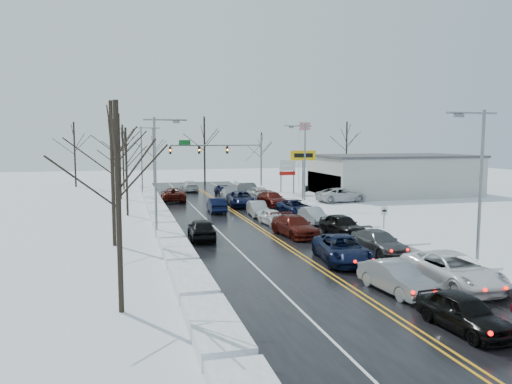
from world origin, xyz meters
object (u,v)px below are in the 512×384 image
object	(u,v)px
traffic_signal_mast	(227,153)
oncoming_car_0	(217,212)
dealership_building	(393,175)
queued_car_0	(463,330)
tires_plus_sign	(303,159)
flagpole	(300,149)

from	to	relation	value
traffic_signal_mast	oncoming_car_0	world-z (taller)	traffic_signal_mast
dealership_building	queued_car_0	xyz separation A→B (m)	(-22.14, -43.54, -2.66)
traffic_signal_mast	queued_car_0	xyz separation A→B (m)	(-1.61, -53.53, -5.48)
tires_plus_sign	oncoming_car_0	size ratio (longest dim) A/B	1.32
dealership_building	oncoming_car_0	distance (m)	27.85
flagpole	dealership_building	distance (m)	15.24
traffic_signal_mast	queued_car_0	distance (m)	53.84
tires_plus_sign	oncoming_car_0	world-z (taller)	tires_plus_sign
traffic_signal_mast	flagpole	bearing A→B (deg)	9.73
queued_car_0	traffic_signal_mast	bearing A→B (deg)	84.17
queued_car_0	oncoming_car_0	xyz separation A→B (m)	(-3.62, 33.29, 0.00)
tires_plus_sign	flagpole	distance (m)	14.79
dealership_building	tires_plus_sign	bearing A→B (deg)	-171.53
flagpole	queued_car_0	size ratio (longest dim) A/B	2.35
flagpole	oncoming_car_0	distance (m)	28.59
tires_plus_sign	flagpole	xyz separation A→B (m)	(4.67, 14.01, 0.93)
traffic_signal_mast	tires_plus_sign	xyz separation A→B (m)	(7.05, -12.00, -0.49)
flagpole	dealership_building	bearing A→B (deg)	-53.73
tires_plus_sign	dealership_building	distance (m)	13.82
dealership_building	queued_car_0	world-z (taller)	dealership_building
dealership_building	flagpole	bearing A→B (deg)	126.27
traffic_signal_mast	dealership_building	bearing A→B (deg)	-25.95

